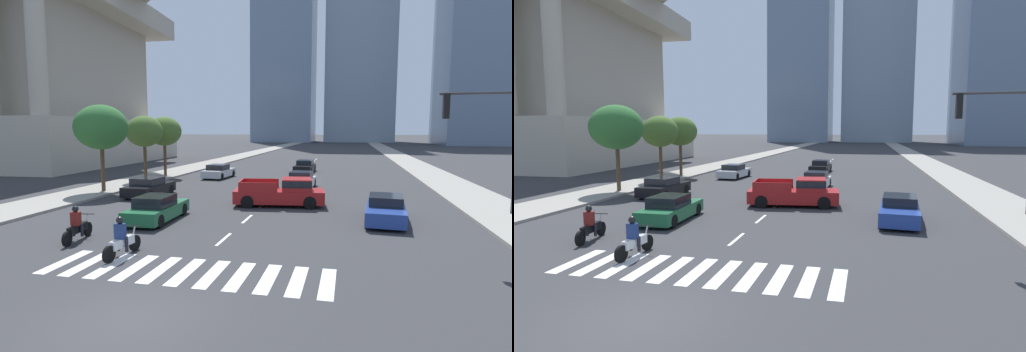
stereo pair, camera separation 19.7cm
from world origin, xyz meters
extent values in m
plane|color=#333335|center=(0.00, 0.00, 0.00)|extent=(800.00, 800.00, 0.00)
cube|color=gray|center=(13.17, 30.00, 0.07)|extent=(4.00, 260.00, 0.15)
cube|color=gray|center=(-13.17, 30.00, 0.07)|extent=(4.00, 260.00, 0.15)
cube|color=silver|center=(-4.50, 3.43, 0.00)|extent=(0.45, 2.56, 0.01)
cube|color=silver|center=(-3.60, 3.43, 0.00)|extent=(0.45, 2.56, 0.01)
cube|color=silver|center=(-2.70, 3.43, 0.00)|extent=(0.45, 2.56, 0.01)
cube|color=silver|center=(-1.80, 3.43, 0.00)|extent=(0.45, 2.56, 0.01)
cube|color=silver|center=(-0.90, 3.43, 0.00)|extent=(0.45, 2.56, 0.01)
cube|color=silver|center=(0.00, 3.43, 0.00)|extent=(0.45, 2.56, 0.01)
cube|color=silver|center=(0.90, 3.43, 0.00)|extent=(0.45, 2.56, 0.01)
cube|color=silver|center=(1.80, 3.43, 0.00)|extent=(0.45, 2.56, 0.01)
cube|color=silver|center=(2.70, 3.43, 0.00)|extent=(0.45, 2.56, 0.01)
cube|color=silver|center=(3.60, 3.43, 0.00)|extent=(0.45, 2.56, 0.01)
cube|color=silver|center=(4.50, 3.43, 0.00)|extent=(0.45, 2.56, 0.01)
cube|color=silver|center=(0.00, 7.43, 0.00)|extent=(0.14, 2.00, 0.01)
cube|color=silver|center=(0.00, 11.43, 0.00)|extent=(0.14, 2.00, 0.01)
cube|color=silver|center=(0.00, 15.43, 0.00)|extent=(0.14, 2.00, 0.01)
cube|color=silver|center=(0.00, 19.43, 0.00)|extent=(0.14, 2.00, 0.01)
cube|color=silver|center=(0.00, 23.43, 0.00)|extent=(0.14, 2.00, 0.01)
cube|color=silver|center=(0.00, 27.43, 0.00)|extent=(0.14, 2.00, 0.01)
cube|color=silver|center=(0.00, 31.43, 0.00)|extent=(0.14, 2.00, 0.01)
cube|color=silver|center=(0.00, 35.43, 0.00)|extent=(0.14, 2.00, 0.01)
cube|color=silver|center=(0.00, 39.43, 0.00)|extent=(0.14, 2.00, 0.01)
cube|color=silver|center=(0.00, 43.43, 0.00)|extent=(0.14, 2.00, 0.01)
cube|color=silver|center=(0.00, 47.43, 0.00)|extent=(0.14, 2.00, 0.01)
cube|color=silver|center=(0.00, 51.43, 0.00)|extent=(0.14, 2.00, 0.01)
cube|color=silver|center=(0.00, 55.43, 0.00)|extent=(0.14, 2.00, 0.01)
cylinder|color=black|center=(-2.79, 5.14, 0.30)|extent=(0.17, 0.61, 0.60)
cylinder|color=black|center=(-2.92, 3.63, 0.30)|extent=(0.17, 0.61, 0.60)
cube|color=silver|center=(-2.86, 4.39, 0.52)|extent=(0.32, 1.22, 0.32)
cylinder|color=#B2B2B7|center=(-2.80, 5.04, 0.60)|extent=(0.09, 0.32, 0.67)
cylinder|color=black|center=(-2.80, 5.09, 0.97)|extent=(0.70, 0.09, 0.04)
cube|color=navy|center=(-2.86, 4.29, 0.96)|extent=(0.38, 0.27, 0.55)
sphere|color=black|center=(-2.86, 4.29, 1.36)|extent=(0.26, 0.26, 0.26)
cylinder|color=black|center=(-3.04, 4.40, 0.47)|extent=(0.13, 0.13, 0.55)
cylinder|color=black|center=(-2.68, 4.37, 0.47)|extent=(0.13, 0.13, 0.55)
cylinder|color=black|center=(-5.89, 6.64, 0.30)|extent=(0.21, 0.61, 0.60)
cylinder|color=black|center=(-5.66, 5.02, 0.30)|extent=(0.21, 0.61, 0.60)
cube|color=black|center=(-5.77, 5.83, 0.52)|extent=(0.41, 1.32, 0.32)
cylinder|color=#B2B2B7|center=(-5.88, 6.54, 0.60)|extent=(0.11, 0.32, 0.67)
cylinder|color=black|center=(-5.89, 6.59, 0.97)|extent=(0.70, 0.14, 0.04)
cube|color=maroon|center=(-5.76, 5.73, 0.96)|extent=(0.39, 0.29, 0.55)
sphere|color=black|center=(-5.76, 5.73, 1.36)|extent=(0.26, 0.26, 0.26)
cylinder|color=black|center=(-5.95, 5.81, 0.47)|extent=(0.14, 0.14, 0.55)
cylinder|color=black|center=(-5.60, 5.86, 0.47)|extent=(0.14, 0.14, 0.55)
cube|color=maroon|center=(0.96, 15.40, 0.59)|extent=(5.57, 2.76, 0.75)
cube|color=maroon|center=(2.02, 15.54, 1.32)|extent=(1.94, 2.12, 0.70)
cube|color=black|center=(2.02, 15.54, 1.40)|extent=(1.97, 2.16, 0.39)
cube|color=maroon|center=(-0.33, 16.24, 1.25)|extent=(2.23, 0.37, 0.55)
cube|color=maroon|center=(-0.07, 14.26, 1.25)|extent=(2.23, 0.37, 0.55)
cube|color=maroon|center=(-1.32, 15.10, 1.25)|extent=(0.34, 1.99, 0.55)
cylinder|color=black|center=(2.64, 16.57, 0.38)|extent=(0.79, 0.36, 0.76)
cylinder|color=black|center=(2.88, 14.71, 0.38)|extent=(0.79, 0.36, 0.76)
cylinder|color=black|center=(-0.96, 16.09, 0.38)|extent=(0.79, 0.36, 0.76)
cylinder|color=black|center=(-0.72, 14.24, 0.38)|extent=(0.79, 0.36, 0.76)
cube|color=silver|center=(1.39, 23.02, 0.47)|extent=(2.07, 4.44, 0.63)
cube|color=black|center=(1.40, 23.23, 1.04)|extent=(1.72, 2.04, 0.51)
cylinder|color=black|center=(2.15, 21.50, 0.32)|extent=(0.25, 0.65, 0.64)
cylinder|color=black|center=(0.48, 21.58, 0.32)|extent=(0.25, 0.65, 0.64)
cylinder|color=black|center=(2.30, 24.45, 0.32)|extent=(0.25, 0.65, 0.64)
cylinder|color=black|center=(0.63, 24.54, 0.32)|extent=(0.25, 0.65, 0.64)
cube|color=black|center=(-8.38, 16.94, 0.49)|extent=(2.03, 4.36, 0.66)
cube|color=black|center=(-8.38, 16.72, 1.07)|extent=(1.73, 1.99, 0.49)
cylinder|color=black|center=(-9.19, 18.43, 0.32)|extent=(0.24, 0.65, 0.64)
cylinder|color=black|center=(-7.47, 18.37, 0.32)|extent=(0.24, 0.65, 0.64)
cylinder|color=black|center=(-9.28, 15.50, 0.32)|extent=(0.24, 0.65, 0.64)
cylinder|color=black|center=(-7.56, 15.45, 0.32)|extent=(0.24, 0.65, 0.64)
cube|color=navy|center=(6.86, 12.34, 0.50)|extent=(2.16, 4.76, 0.68)
cube|color=black|center=(6.88, 12.57, 1.07)|extent=(1.75, 2.20, 0.47)
cylinder|color=black|center=(7.56, 10.70, 0.32)|extent=(0.27, 0.65, 0.64)
cylinder|color=black|center=(5.92, 10.83, 0.32)|extent=(0.27, 0.65, 0.64)
cylinder|color=black|center=(7.80, 13.84, 0.32)|extent=(0.27, 0.65, 0.64)
cylinder|color=black|center=(6.16, 13.97, 0.32)|extent=(0.27, 0.65, 0.64)
cube|color=#1E6038|center=(-4.33, 10.05, 0.47)|extent=(1.89, 4.43, 0.63)
cube|color=black|center=(-4.32, 9.83, 1.05)|extent=(1.61, 2.02, 0.52)
cylinder|color=black|center=(-5.16, 11.52, 0.32)|extent=(0.24, 0.65, 0.64)
cylinder|color=black|center=(-3.58, 11.56, 0.32)|extent=(0.24, 0.65, 0.64)
cylinder|color=black|center=(-5.07, 8.54, 0.32)|extent=(0.24, 0.65, 0.64)
cylinder|color=black|center=(-3.49, 8.59, 0.32)|extent=(0.24, 0.65, 0.64)
cube|color=black|center=(0.35, 35.45, 0.47)|extent=(2.05, 4.66, 0.63)
cube|color=black|center=(0.36, 35.68, 1.03)|extent=(1.72, 2.13, 0.50)
cylinder|color=black|center=(1.13, 33.86, 0.32)|extent=(0.25, 0.65, 0.64)
cylinder|color=black|center=(-0.55, 33.93, 0.32)|extent=(0.25, 0.65, 0.64)
cylinder|color=black|center=(1.26, 36.97, 0.32)|extent=(0.25, 0.65, 0.64)
cylinder|color=black|center=(-0.42, 37.04, 0.32)|extent=(0.25, 0.65, 0.64)
cube|color=#B7BABF|center=(-7.06, 28.22, 0.49)|extent=(2.22, 4.39, 0.66)
cube|color=black|center=(-7.07, 28.01, 1.06)|extent=(1.80, 2.04, 0.49)
cylinder|color=black|center=(-7.79, 29.73, 0.32)|extent=(0.27, 0.66, 0.64)
cylinder|color=black|center=(-6.09, 29.60, 0.32)|extent=(0.27, 0.66, 0.64)
cylinder|color=black|center=(-8.02, 26.85, 0.32)|extent=(0.27, 0.66, 0.64)
cylinder|color=black|center=(-6.33, 26.71, 0.32)|extent=(0.27, 0.66, 0.64)
cylinder|color=#333335|center=(10.22, 7.69, 5.85)|extent=(4.10, 0.10, 0.10)
cube|color=black|center=(8.42, 7.69, 5.40)|extent=(0.20, 0.28, 0.90)
sphere|color=red|center=(8.42, 7.69, 5.70)|extent=(0.18, 0.18, 0.18)
sphere|color=orange|center=(8.42, 7.69, 5.40)|extent=(0.18, 0.18, 0.18)
sphere|color=green|center=(8.42, 7.69, 5.10)|extent=(0.18, 0.18, 0.18)
cylinder|color=#4C3823|center=(-12.37, 17.58, 1.70)|extent=(0.28, 0.28, 3.09)
ellipsoid|color=#2D662D|center=(-12.37, 17.58, 4.75)|extent=(3.77, 3.77, 3.20)
cylinder|color=#4C3823|center=(-12.37, 23.85, 1.66)|extent=(0.28, 0.28, 3.02)
ellipsoid|color=#426028|center=(-12.37, 23.85, 4.43)|extent=(3.15, 3.15, 2.68)
cylinder|color=#4C3823|center=(-12.37, 27.77, 1.64)|extent=(0.28, 0.28, 2.98)
ellipsoid|color=#426028|center=(-12.37, 27.77, 4.43)|extent=(3.27, 3.27, 2.78)
cube|color=#BCB29E|center=(-39.72, 40.36, 2.97)|extent=(33.67, 33.67, 5.95)
cube|color=#ADA491|center=(-39.72, 40.36, 12.77)|extent=(26.27, 26.27, 13.65)
cylinder|color=#BCB29E|center=(-24.94, 26.31, 12.77)|extent=(1.80, 1.80, 13.65)
cube|color=#BCB29E|center=(-39.72, 40.36, 21.10)|extent=(33.67, 33.67, 3.00)
camera|label=1|loc=(5.03, -8.35, 4.54)|focal=28.40mm
camera|label=2|loc=(5.23, -8.31, 4.54)|focal=28.40mm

